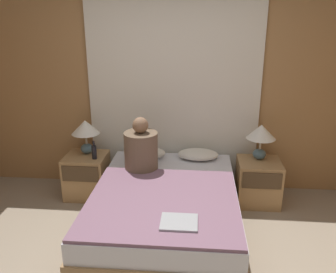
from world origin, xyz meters
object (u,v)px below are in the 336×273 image
bed (165,210)px  lamp_right (261,135)px  nightstand_right (258,182)px  beer_bottle_on_left_stand (94,152)px  nightstand_left (87,175)px  person_left_in_bed (141,149)px  pillow_right (198,154)px  lamp_left (86,130)px  pillow_left (146,153)px  laptop_on_bed (179,222)px

bed → lamp_right: lamp_right is taller
nightstand_right → beer_bottle_on_left_stand: beer_bottle_on_left_stand is taller
nightstand_left → person_left_in_bed: size_ratio=0.86×
nightstand_left → lamp_right: bearing=2.2°
pillow_right → beer_bottle_on_left_stand: (-1.21, -0.20, 0.07)m
nightstand_right → lamp_left: size_ratio=1.25×
pillow_left → person_left_in_bed: size_ratio=0.79×
lamp_left → pillow_left: 0.76m
pillow_left → laptop_on_bed: size_ratio=1.58×
nightstand_left → nightstand_right: bearing=0.0°
nightstand_left → person_left_in_bed: person_left_in_bed is taller
pillow_left → beer_bottle_on_left_stand: 0.61m
nightstand_left → lamp_right: lamp_right is taller
nightstand_left → pillow_left: pillow_left is taller
lamp_right → laptop_on_bed: 1.67m
pillow_right → laptop_on_bed: size_ratio=1.58×
bed → lamp_left: size_ratio=4.75×
lamp_left → lamp_right: size_ratio=1.00×
person_left_in_bed → laptop_on_bed: size_ratio=2.00×
bed → pillow_left: bearing=111.6°
bed → nightstand_left: 1.23m
bed → nightstand_right: 1.23m
lamp_left → beer_bottle_on_left_stand: size_ratio=1.88×
lamp_left → person_left_in_bed: size_ratio=0.69×
person_left_in_bed → beer_bottle_on_left_stand: size_ratio=2.75×
lamp_left → beer_bottle_on_left_stand: bearing=-50.0°
nightstand_right → pillow_left: size_ratio=1.08×
lamp_right → bed: bearing=-143.4°
pillow_right → beer_bottle_on_left_stand: 1.23m
nightstand_right → laptop_on_bed: bearing=-122.7°
nightstand_right → pillow_left: pillow_left is taller
pillow_left → pillow_right: bearing=0.0°
pillow_left → laptop_on_bed: (0.49, -1.45, -0.02)m
bed → nightstand_right: nightstand_right is taller
beer_bottle_on_left_stand → pillow_left: bearing=19.5°
pillow_right → lamp_left: bearing=-178.3°
pillow_left → laptop_on_bed: 1.53m
pillow_right → nightstand_left: bearing=-174.9°
laptop_on_bed → pillow_right: bearing=84.3°
person_left_in_bed → laptop_on_bed: (0.48, -1.09, -0.20)m
person_left_in_bed → bed: bearing=-54.9°
bed → beer_bottle_on_left_stand: size_ratio=8.95×
lamp_left → pillow_left: bearing=3.2°
beer_bottle_on_left_stand → nightstand_right: bearing=2.5°
pillow_left → pillow_right: size_ratio=1.00×
pillow_left → person_left_in_bed: bearing=-88.8°
pillow_right → laptop_on_bed: 1.45m
bed → pillow_right: size_ratio=4.12×
bed → person_left_in_bed: 0.72m
bed → lamp_left: lamp_left is taller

